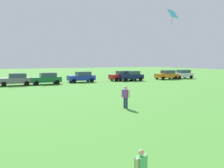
% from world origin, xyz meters
% --- Properties ---
extents(ground_plane, '(160.00, 160.00, 0.00)m').
position_xyz_m(ground_plane, '(0.00, 30.00, 0.00)').
color(ground_plane, '#4C9338').
extents(child_kite_flyer, '(0.47, 0.35, 1.10)m').
position_xyz_m(child_kite_flyer, '(1.29, 3.38, 0.65)').
color(child_kite_flyer, '#4C4C51').
rests_on(child_kite_flyer, ground).
extents(adult_bystander, '(0.41, 0.76, 1.63)m').
position_xyz_m(adult_bystander, '(6.49, 13.48, 0.97)').
color(adult_bystander, navy).
rests_on(adult_bystander, ground).
extents(kite, '(1.07, 0.75, 1.05)m').
position_xyz_m(kite, '(10.04, 12.77, 6.82)').
color(kite, '#3FBFE5').
extents(parked_car_gray_2, '(4.30, 2.02, 1.68)m').
position_xyz_m(parked_car_gray_2, '(0.78, 34.52, 0.86)').
color(parked_car_gray_2, slate).
rests_on(parked_car_gray_2, ground).
extents(parked_car_green_3, '(4.30, 2.02, 1.68)m').
position_xyz_m(parked_car_green_3, '(4.98, 34.37, 0.86)').
color(parked_car_green_3, '#196B38').
rests_on(parked_car_green_3, ground).
extents(parked_car_blue_4, '(4.30, 2.02, 1.68)m').
position_xyz_m(parked_car_blue_4, '(10.78, 35.48, 0.86)').
color(parked_car_blue_4, '#1E38AD').
rests_on(parked_car_blue_4, ground).
extents(parked_car_red_5, '(4.30, 2.02, 1.68)m').
position_xyz_m(parked_car_red_5, '(18.04, 35.25, 0.86)').
color(parked_car_red_5, red).
rests_on(parked_car_red_5, ground).
extents(parked_car_navy_6, '(4.30, 2.02, 1.68)m').
position_xyz_m(parked_car_navy_6, '(19.24, 34.32, 0.86)').
color(parked_car_navy_6, '#141E4C').
rests_on(parked_car_navy_6, ground).
extents(parked_car_orange_7, '(4.30, 2.02, 1.68)m').
position_xyz_m(parked_car_orange_7, '(26.94, 34.36, 0.86)').
color(parked_car_orange_7, orange).
rests_on(parked_car_orange_7, ground).
extents(parked_car_white_8, '(4.30, 2.02, 1.68)m').
position_xyz_m(parked_car_white_8, '(30.97, 34.66, 0.86)').
color(parked_car_white_8, white).
rests_on(parked_car_white_8, ground).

